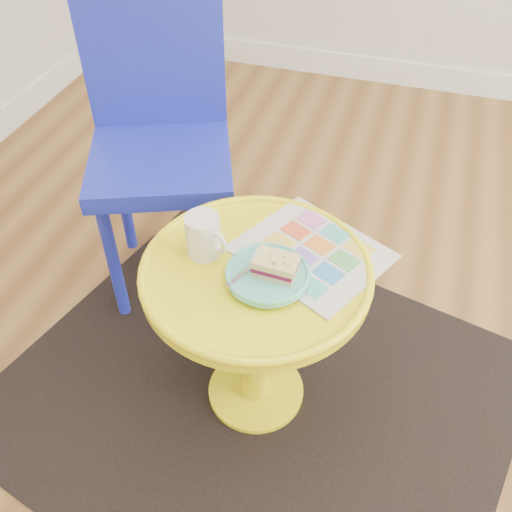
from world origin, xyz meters
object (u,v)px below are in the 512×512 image
(mug, at_px, (204,235))
(plate, at_px, (268,275))
(side_table, at_px, (256,310))
(chair, at_px, (159,130))
(newspaper, at_px, (311,252))

(mug, relative_size, plate, 0.60)
(mug, distance_m, plate, 0.17)
(side_table, xyz_separation_m, chair, (-0.42, 0.42, 0.16))
(newspaper, relative_size, mug, 2.86)
(chair, relative_size, mug, 8.28)
(side_table, bearing_deg, chair, 134.80)
(chair, distance_m, mug, 0.50)
(side_table, distance_m, mug, 0.23)
(side_table, bearing_deg, mug, 172.56)
(mug, bearing_deg, plate, 8.07)
(newspaper, bearing_deg, mug, -136.04)
(mug, bearing_deg, newspaper, 39.92)
(newspaper, bearing_deg, chair, 174.01)
(chair, xyz_separation_m, newspaper, (0.52, -0.34, -0.02))
(side_table, relative_size, chair, 0.58)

